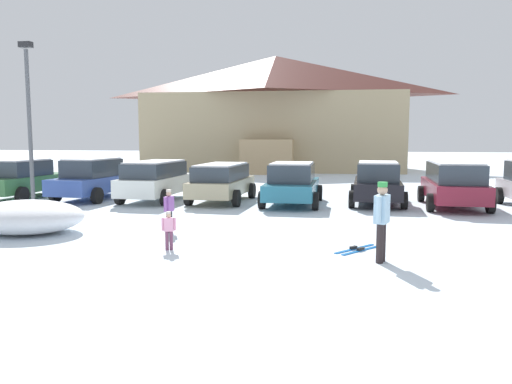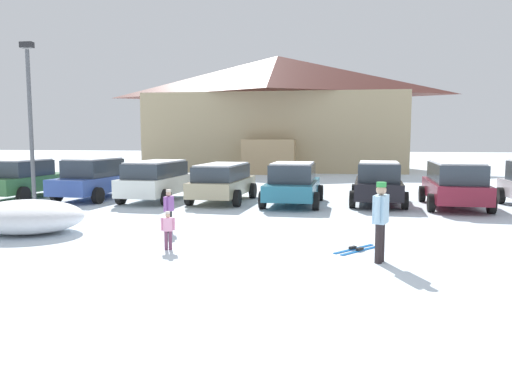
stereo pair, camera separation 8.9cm
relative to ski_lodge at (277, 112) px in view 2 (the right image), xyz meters
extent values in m
plane|color=silver|center=(3.36, -31.78, -4.53)|extent=(160.00, 160.00, 0.00)
cube|color=tan|center=(0.00, 0.05, -1.63)|extent=(19.40, 9.85, 5.79)
pyramid|color=#4E231D|center=(0.00, 0.05, 2.83)|extent=(20.01, 10.46, 3.14)
cube|color=tan|center=(0.09, -5.62, -3.33)|extent=(3.63, 1.86, 2.40)
cube|color=#346A39|center=(-8.17, -20.84, -3.89)|extent=(2.09, 4.51, 0.63)
cube|color=#2D3842|center=(-8.19, -21.06, -3.26)|extent=(1.72, 2.39, 0.63)
cube|color=white|center=(-8.19, -21.06, -2.91)|extent=(1.60, 2.27, 0.06)
cylinder|color=black|center=(-9.01, -19.41, -4.21)|extent=(0.27, 0.66, 0.64)
cylinder|color=black|center=(-7.12, -19.56, -4.21)|extent=(0.27, 0.66, 0.64)
cylinder|color=black|center=(-7.34, -22.27, -4.21)|extent=(0.27, 0.66, 0.64)
cube|color=#3450A0|center=(-5.09, -20.58, -3.89)|extent=(2.16, 4.68, 0.64)
cube|color=#2D3842|center=(-5.11, -20.80, -3.23)|extent=(1.74, 2.49, 0.69)
cube|color=white|center=(-5.11, -20.80, -2.85)|extent=(1.62, 2.37, 0.06)
cylinder|color=black|center=(-5.88, -19.09, -4.21)|extent=(0.28, 0.66, 0.64)
cylinder|color=black|center=(-4.03, -19.27, -4.21)|extent=(0.28, 0.66, 0.64)
cylinder|color=black|center=(-6.15, -21.88, -4.21)|extent=(0.28, 0.66, 0.64)
cylinder|color=black|center=(-4.30, -22.07, -4.21)|extent=(0.28, 0.66, 0.64)
cube|color=white|center=(-2.35, -20.84, -3.87)|extent=(1.95, 4.33, 0.67)
cube|color=#2D3842|center=(-2.36, -20.93, -3.25)|extent=(1.68, 3.31, 0.57)
cube|color=white|center=(-2.36, -20.93, -2.94)|extent=(1.57, 3.14, 0.06)
cylinder|color=black|center=(-3.20, -19.48, -4.21)|extent=(0.26, 0.65, 0.64)
cylinder|color=black|center=(-1.35, -19.58, -4.21)|extent=(0.26, 0.65, 0.64)
cylinder|color=black|center=(-3.35, -22.11, -4.21)|extent=(0.26, 0.65, 0.64)
cylinder|color=black|center=(-1.50, -22.21, -4.21)|extent=(0.26, 0.65, 0.64)
cube|color=tan|center=(0.33, -20.66, -3.92)|extent=(1.95, 4.37, 0.58)
cube|color=#2D3842|center=(0.32, -20.75, -3.35)|extent=(1.69, 3.34, 0.56)
cube|color=white|center=(0.32, -20.75, -3.04)|extent=(1.57, 3.17, 0.06)
cylinder|color=black|center=(-0.53, -19.29, -4.21)|extent=(0.25, 0.65, 0.64)
cylinder|color=black|center=(1.33, -19.39, -4.21)|extent=(0.25, 0.65, 0.64)
cylinder|color=black|center=(-0.67, -21.94, -4.21)|extent=(0.25, 0.65, 0.64)
cylinder|color=black|center=(1.18, -22.04, -4.21)|extent=(0.25, 0.65, 0.64)
cube|color=#256E88|center=(3.18, -21.02, -3.92)|extent=(1.87, 4.38, 0.57)
cube|color=#2D3842|center=(3.17, -21.24, -3.30)|extent=(1.61, 2.29, 0.67)
cube|color=white|center=(3.17, -21.24, -2.94)|extent=(1.50, 2.18, 0.06)
cylinder|color=black|center=(2.24, -19.65, -4.21)|extent=(0.23, 0.64, 0.64)
cylinder|color=black|center=(4.16, -19.69, -4.21)|extent=(0.23, 0.64, 0.64)
cylinder|color=black|center=(2.19, -22.35, -4.21)|extent=(0.23, 0.64, 0.64)
cylinder|color=black|center=(4.11, -22.39, -4.21)|extent=(0.23, 0.64, 0.64)
cube|color=black|center=(6.39, -20.39, -3.91)|extent=(1.94, 4.26, 0.60)
cube|color=#2D3842|center=(6.38, -20.59, -3.27)|extent=(1.62, 2.25, 0.66)
cube|color=white|center=(6.38, -20.59, -2.91)|extent=(1.51, 2.14, 0.06)
cylinder|color=black|center=(5.55, -19.04, -4.21)|extent=(0.26, 0.65, 0.64)
cylinder|color=black|center=(7.39, -19.15, -4.21)|extent=(0.26, 0.65, 0.64)
cylinder|color=black|center=(5.40, -21.62, -4.21)|extent=(0.26, 0.65, 0.64)
cylinder|color=black|center=(7.24, -21.73, -4.21)|extent=(0.26, 0.65, 0.64)
cube|color=maroon|center=(9.09, -20.83, -3.89)|extent=(2.02, 4.60, 0.63)
cube|color=#2D3842|center=(9.09, -20.92, -3.24)|extent=(1.75, 3.51, 0.68)
cube|color=white|center=(9.09, -20.92, -2.87)|extent=(1.63, 3.33, 0.06)
cylinder|color=black|center=(8.19, -19.39, -4.21)|extent=(0.25, 0.65, 0.64)
cylinder|color=black|center=(10.13, -19.48, -4.21)|extent=(0.25, 0.65, 0.64)
cylinder|color=black|center=(8.05, -22.18, -4.21)|extent=(0.25, 0.65, 0.64)
cylinder|color=black|center=(9.99, -22.28, -4.21)|extent=(0.25, 0.65, 0.64)
cylinder|color=black|center=(11.09, -19.52, -4.21)|extent=(0.23, 0.64, 0.64)
cylinder|color=#6B3955|center=(1.09, -29.21, -4.31)|extent=(0.08, 0.08, 0.44)
cylinder|color=#6B3955|center=(1.00, -29.24, -4.31)|extent=(0.08, 0.08, 0.44)
cube|color=#EB9ABD|center=(1.05, -29.23, -3.94)|extent=(0.24, 0.18, 0.31)
cylinder|color=#EB9ABD|center=(1.18, -29.19, -3.93)|extent=(0.06, 0.06, 0.29)
cylinder|color=#EB9ABD|center=(0.91, -29.26, -3.93)|extent=(0.06, 0.06, 0.29)
sphere|color=tan|center=(1.05, -29.23, -3.72)|extent=(0.11, 0.11, 0.11)
cylinder|color=beige|center=(1.05, -29.23, -3.66)|extent=(0.11, 0.11, 0.05)
cylinder|color=#282122|center=(5.77, -29.52, -4.12)|extent=(0.15, 0.15, 0.82)
cylinder|color=#282122|center=(5.71, -29.69, -4.12)|extent=(0.15, 0.15, 0.82)
cube|color=#A0C6DF|center=(5.74, -29.60, -3.42)|extent=(0.36, 0.46, 0.58)
cylinder|color=#A0C6DF|center=(5.82, -29.36, -3.40)|extent=(0.11, 0.11, 0.55)
cylinder|color=#A0C6DF|center=(5.65, -29.84, -3.40)|extent=(0.11, 0.11, 0.55)
sphere|color=tan|center=(5.74, -29.60, -3.02)|extent=(0.21, 0.21, 0.21)
cylinder|color=green|center=(5.74, -29.60, -2.91)|extent=(0.20, 0.20, 0.10)
cylinder|color=#21272A|center=(0.32, -27.19, -4.24)|extent=(0.10, 0.10, 0.57)
cylinder|color=#21272A|center=(0.35, -27.07, -4.24)|extent=(0.10, 0.10, 0.57)
cube|color=#9154A8|center=(0.34, -27.13, -3.75)|extent=(0.22, 0.31, 0.40)
cylinder|color=#9154A8|center=(0.30, -27.30, -3.74)|extent=(0.08, 0.08, 0.38)
cylinder|color=#9154A8|center=(0.37, -26.95, -3.74)|extent=(0.08, 0.08, 0.38)
sphere|color=tan|center=(0.34, -27.13, -3.48)|extent=(0.15, 0.15, 0.15)
cylinder|color=beige|center=(0.34, -27.13, -3.40)|extent=(0.14, 0.14, 0.07)
cube|color=blue|center=(5.25, -28.48, -4.52)|extent=(0.95, 1.14, 0.02)
cube|color=black|center=(5.22, -28.52, -4.48)|extent=(0.19, 0.21, 0.06)
cube|color=blue|center=(5.41, -28.61, -4.52)|extent=(0.95, 1.14, 0.02)
cube|color=black|center=(5.38, -28.65, -4.48)|extent=(0.19, 0.21, 0.06)
cylinder|color=#515459|center=(-5.86, -23.80, -1.73)|extent=(0.14, 0.14, 5.60)
cube|color=#232326|center=(-5.86, -23.80, 1.22)|extent=(0.44, 0.24, 0.20)
ellipsoid|color=white|center=(-3.41, -27.88, -4.09)|extent=(3.10, 2.48, 0.89)
camera|label=1|loc=(4.77, -39.99, -1.95)|focal=35.00mm
camera|label=2|loc=(4.86, -39.98, -1.95)|focal=35.00mm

